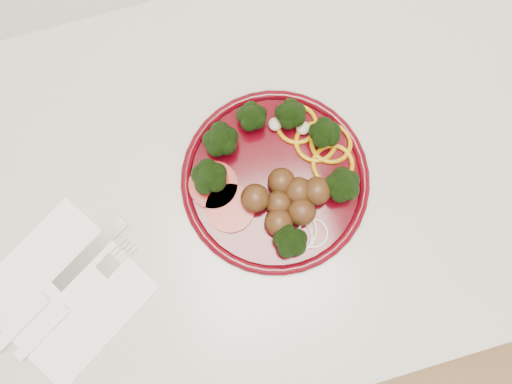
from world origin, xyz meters
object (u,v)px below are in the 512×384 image
object	(u,v)px
plate	(277,176)
napkin	(65,291)
fork	(57,318)
knife	(43,300)

from	to	relation	value
plate	napkin	size ratio (longest dim) A/B	1.44
plate	napkin	xyz separation A→B (m)	(-0.31, -0.07, -0.02)
plate	fork	distance (m)	0.34
knife	fork	distance (m)	0.03
plate	napkin	bearing A→B (deg)	-167.64
plate	knife	xyz separation A→B (m)	(-0.34, -0.07, -0.01)
plate	knife	distance (m)	0.35
plate	knife	world-z (taller)	plate
napkin	knife	distance (m)	0.03
fork	plate	bearing A→B (deg)	-14.08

